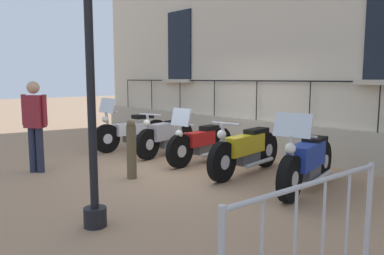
# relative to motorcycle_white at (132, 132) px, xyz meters

# --- Properties ---
(ground_plane) EXTENTS (60.00, 60.00, 0.00)m
(ground_plane) POSITION_rel_motorcycle_white_xyz_m (0.32, 2.41, -0.45)
(ground_plane) COLOR #9E7A5B
(motorcycle_white) EXTENTS (2.23, 0.74, 1.34)m
(motorcycle_white) POSITION_rel_motorcycle_white_xyz_m (0.00, 0.00, 0.00)
(motorcycle_white) COLOR black
(motorcycle_white) RESTS_ON ground_plane
(motorcycle_silver) EXTENTS (2.01, 0.74, 1.03)m
(motorcycle_silver) POSITION_rel_motorcycle_white_xyz_m (-0.19, 1.18, -0.00)
(motorcycle_silver) COLOR black
(motorcycle_silver) RESTS_ON ground_plane
(motorcycle_red) EXTENTS (2.04, 0.58, 1.21)m
(motorcycle_red) POSITION_rel_motorcycle_white_xyz_m (-0.22, 2.35, -0.03)
(motorcycle_red) COLOR black
(motorcycle_red) RESTS_ON ground_plane
(motorcycle_yellow) EXTENTS (2.24, 0.59, 1.05)m
(motorcycle_yellow) POSITION_rel_motorcycle_white_xyz_m (-0.21, 3.62, -0.01)
(motorcycle_yellow) COLOR black
(motorcycle_yellow) RESTS_ON ground_plane
(motorcycle_blue) EXTENTS (2.18, 0.79, 1.31)m
(motorcycle_blue) POSITION_rel_motorcycle_white_xyz_m (-0.12, 4.98, 0.00)
(motorcycle_blue) COLOR black
(motorcycle_blue) RESTS_ON ground_plane
(lamppost) EXTENTS (0.32, 0.32, 4.08)m
(lamppost) POSITION_rel_motorcycle_white_xyz_m (3.18, 4.09, 1.80)
(lamppost) COLOR black
(lamppost) RESTS_ON ground_plane
(crowd_barrier) EXTENTS (1.92, 0.14, 1.05)m
(crowd_barrier) POSITION_rel_motorcycle_white_xyz_m (2.73, 6.74, 0.11)
(crowd_barrier) COLOR #B7B7BF
(crowd_barrier) RESTS_ON ground_plane
(bollard) EXTENTS (0.18, 0.18, 1.09)m
(bollard) POSITION_rel_motorcycle_white_xyz_m (1.59, 2.45, 0.09)
(bollard) COLOR brown
(bollard) RESTS_ON ground_plane
(pedestrian_standing) EXTENTS (0.39, 0.44, 1.76)m
(pedestrian_standing) POSITION_rel_motorcycle_white_xyz_m (2.71, 0.83, 0.55)
(pedestrian_standing) COLOR #23283D
(pedestrian_standing) RESTS_ON ground_plane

